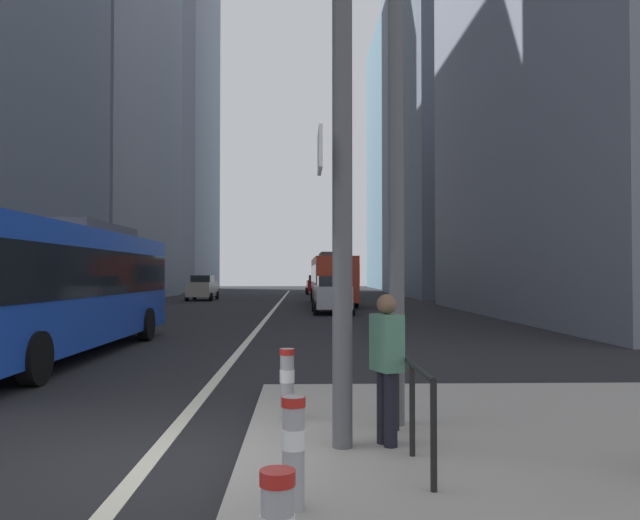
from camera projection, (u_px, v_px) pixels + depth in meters
The scene contains 17 objects.
ground_plane at pixel (264, 322), 26.64m from camera, with size 160.00×160.00×0.00m, color black.
lane_centre_line at pixel (274, 309), 36.64m from camera, with size 0.20×80.00×0.01m, color beige.
office_tower_left_mid at pixel (87, 82), 51.25m from camera, with size 11.08×22.53×35.60m, color slate.
office_tower_left_far at pixel (163, 83), 79.01m from camera, with size 11.69×20.66×52.45m, color slate.
office_tower_right_mid at pixel (461, 89), 60.49m from camera, with size 12.41×24.12×39.95m, color slate.
office_tower_right_far at pixel (410, 159), 89.42m from camera, with size 10.01×23.76×37.10m, color slate.
city_bus_blue_oncoming at pixel (56, 282), 15.26m from camera, with size 2.81×12.10×3.40m.
city_bus_red_receding at pixel (332, 277), 41.67m from camera, with size 2.80×11.38×3.40m.
car_oncoming_mid at pixel (203, 288), 48.92m from camera, with size 2.09×4.59×1.94m.
car_receding_near at pixel (316, 284), 63.79m from camera, with size 2.13×4.11×1.94m.
car_receding_far at pixel (332, 294), 32.36m from camera, with size 2.08×4.36×1.94m.
traffic_signal_gantry at pixel (129, 80), 6.82m from camera, with size 6.89×0.65×6.00m.
street_lamp_post at pixel (396, 17), 7.92m from camera, with size 5.50×0.32×8.00m.
bollard_right at pixel (293, 446), 5.02m from camera, with size 0.20×0.20×0.90m.
bollard_back at pixel (287, 381), 8.03m from camera, with size 0.20×0.20×0.92m.
pedestrian_railing at pixel (404, 380), 7.02m from camera, with size 0.06×3.24×0.98m.
pedestrian_walking at pixel (387, 361), 6.91m from camera, with size 0.36×0.44×1.66m.
Camera 1 is at (1.66, -6.75, 2.03)m, focal length 35.18 mm.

